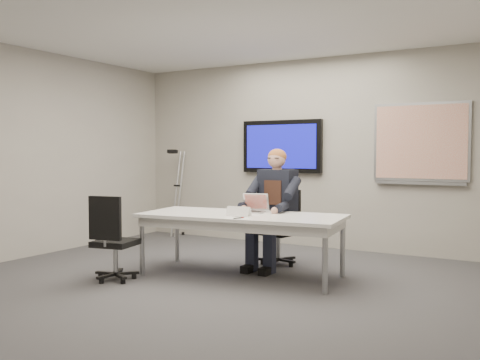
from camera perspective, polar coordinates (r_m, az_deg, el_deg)
The scene contains 14 objects.
floor at distance 5.57m, azimuth -4.38°, elevation -11.72°, with size 6.00×6.00×0.02m, color #3D3C3F.
ceiling at distance 5.56m, azimuth -4.50°, elevation 17.43°, with size 6.00×6.00×0.02m, color silver.
wall_back at distance 8.04m, azimuth 7.84°, elevation 2.87°, with size 6.00×0.02×2.80m, color #ABA79A.
wall_left at distance 7.51m, azimuth -23.64°, elevation 2.64°, with size 0.02×6.00×2.80m, color #ABA79A.
conference_table at distance 6.09m, azimuth 0.16°, elevation -4.42°, with size 2.40×1.23×0.71m.
tv_display at distance 8.19m, azimuth 4.46°, elevation 3.59°, with size 1.30×0.09×0.80m.
whiteboard at distance 7.55m, azimuth 18.72°, elevation 3.72°, with size 1.25×0.08×1.10m.
office_chair_far at distance 6.78m, azimuth 4.32°, elevation -6.52°, with size 0.53×0.53×0.94m.
office_chair_near at distance 6.06m, azimuth -13.34°, elevation -7.72°, with size 0.53×0.53×0.94m.
seated_person at distance 6.52m, azimuth 3.29°, elevation -4.29°, with size 0.46×0.79×1.46m.
crutch at distance 9.04m, azimuth -6.65°, elevation -1.27°, with size 0.20×0.37×1.49m, color #ADB0B5, non-canonical shape.
laptop at distance 6.26m, azimuth 1.37°, elevation -2.96°, with size 0.34×0.34×0.22m.
name_tent at distance 5.88m, azimuth -0.14°, elevation -3.35°, with size 0.27×0.08×0.11m, color white, non-canonical shape.
pen at distance 5.68m, azimuth -0.12°, elevation -4.06°, with size 0.01×0.01×0.15m, color black.
Camera 1 is at (3.06, -4.43, 1.41)m, focal length 40.00 mm.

